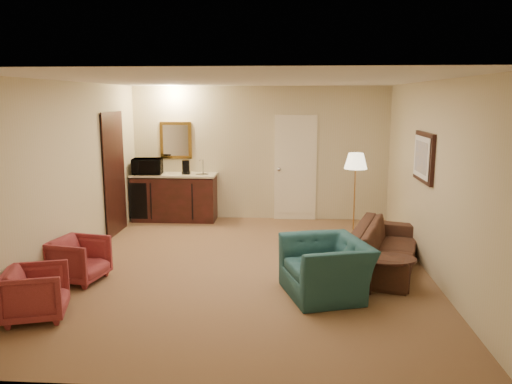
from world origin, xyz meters
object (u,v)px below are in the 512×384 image
teal_armchair (326,259)px  floor_lamp (355,195)px  sofa (385,239)px  coffee_table (386,274)px  coffee_maker (186,167)px  waste_bin (207,214)px  wetbar_cabinet (175,197)px  rose_chair_far (36,290)px  microwave (147,165)px  rose_chair_near (79,258)px

teal_armchair → floor_lamp: 2.73m
sofa → coffee_table: (-0.15, -0.89, -0.19)m
coffee_table → coffee_maker: (-3.21, 3.40, 0.84)m
waste_bin → coffee_maker: coffee_maker is taller
wetbar_cabinet → sofa: (3.60, -2.53, -0.06)m
waste_bin → rose_chair_far: bearing=-104.6°
waste_bin → microwave: (-1.15, -0.00, 0.95)m
rose_chair_near → coffee_maker: coffee_maker is taller
floor_lamp → sofa: bearing=-80.8°
rose_chair_far → microwave: (0.00, 4.42, 0.79)m
teal_armchair → coffee_table: 0.83m
teal_armchair → floor_lamp: size_ratio=0.71×
sofa → rose_chair_far: size_ratio=3.28×
waste_bin → coffee_maker: bearing=173.3°
wetbar_cabinet → waste_bin: (0.65, -0.07, -0.31)m
coffee_maker → sofa: bearing=-55.4°
coffee_maker → floor_lamp: bearing=-36.0°
coffee_table → microwave: microwave is taller
rose_chair_near → coffee_maker: size_ratio=2.38×
coffee_table → floor_lamp: floor_lamp is taller
teal_armchair → rose_chair_far: size_ratio=1.66×
sofa → rose_chair_near: sofa is taller
teal_armchair → waste_bin: 4.10m
rose_chair_near → microwave: (0.00, 3.30, 0.79)m
waste_bin → microwave: bearing=-179.9°
sofa → coffee_maker: bearing=70.5°
microwave → floor_lamp: bearing=-18.9°
wetbar_cabinet → microwave: size_ratio=2.97×
microwave → rose_chair_near: bearing=-95.5°
microwave → coffee_maker: bearing=-1.5°
teal_armchair → rose_chair_far: bearing=-92.2°
wetbar_cabinet → coffee_maker: bearing=-5.2°
floor_lamp → waste_bin: bearing=161.2°
sofa → microwave: (-4.10, 2.46, 0.70)m
floor_lamp → waste_bin: floor_lamp is taller
rose_chair_near → teal_armchair: bearing=-83.2°
coffee_table → waste_bin: bearing=129.9°
rose_chair_far → coffee_maker: 4.59m
coffee_maker → microwave: bearing=165.3°
rose_chair_far → waste_bin: bearing=-31.3°
rose_chair_far → waste_bin: (1.15, 4.42, -0.16)m
rose_chair_far → floor_lamp: size_ratio=0.43×
rose_chair_near → coffee_maker: bearing=-1.3°
wetbar_cabinet → teal_armchair: bearing=-53.4°
wetbar_cabinet → floor_lamp: size_ratio=1.12×
coffee_maker → waste_bin: bearing=-25.4°
microwave → rose_chair_far: bearing=-95.5°
wetbar_cabinet → rose_chair_far: (-0.50, -4.49, -0.14)m
rose_chair_near → waste_bin: (1.15, 3.30, -0.17)m
microwave → coffee_maker: microwave is taller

